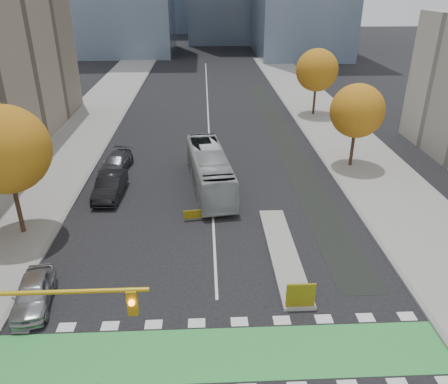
{
  "coord_description": "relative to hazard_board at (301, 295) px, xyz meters",
  "views": [
    {
      "loc": [
        -0.44,
        -12.28,
        14.36
      ],
      "look_at": [
        0.64,
        11.19,
        3.0
      ],
      "focal_mm": 35.0,
      "sensor_mm": 36.0,
      "label": 1
    }
  ],
  "objects": [
    {
      "name": "ground",
      "position": [
        -4.0,
        -4.2,
        -0.8
      ],
      "size": [
        300.0,
        300.0,
        0.0
      ],
      "primitive_type": "plane",
      "color": "black",
      "rests_on": "ground"
    },
    {
      "name": "sidewalk_west",
      "position": [
        -17.5,
        15.8,
        -0.73
      ],
      "size": [
        7.0,
        120.0,
        0.15
      ],
      "primitive_type": "cube",
      "color": "gray",
      "rests_on": "ground"
    },
    {
      "name": "sidewalk_east",
      "position": [
        9.5,
        15.8,
        -0.73
      ],
      "size": [
        7.0,
        120.0,
        0.15
      ],
      "primitive_type": "cube",
      "color": "gray",
      "rests_on": "ground"
    },
    {
      "name": "curb_west",
      "position": [
        -14.0,
        15.8,
        -0.73
      ],
      "size": [
        0.3,
        120.0,
        0.16
      ],
      "primitive_type": "cube",
      "color": "gray",
      "rests_on": "ground"
    },
    {
      "name": "curb_east",
      "position": [
        6.0,
        15.8,
        -0.73
      ],
      "size": [
        0.3,
        120.0,
        0.16
      ],
      "primitive_type": "cube",
      "color": "gray",
      "rests_on": "ground"
    },
    {
      "name": "bike_crossing",
      "position": [
        -4.0,
        -2.7,
        -0.79
      ],
      "size": [
        20.0,
        3.0,
        0.01
      ],
      "primitive_type": "cube",
      "color": "green",
      "rests_on": "ground"
    },
    {
      "name": "centre_line",
      "position": [
        -4.0,
        35.8,
        -0.8
      ],
      "size": [
        0.15,
        70.0,
        0.01
      ],
      "primitive_type": "cube",
      "color": "silver",
      "rests_on": "ground"
    },
    {
      "name": "bike_lane_paint",
      "position": [
        3.5,
        25.8,
        -0.8
      ],
      "size": [
        2.5,
        50.0,
        0.01
      ],
      "primitive_type": "cube",
      "color": "black",
      "rests_on": "ground"
    },
    {
      "name": "median_island",
      "position": [
        0.0,
        4.8,
        -0.72
      ],
      "size": [
        1.6,
        10.0,
        0.16
      ],
      "primitive_type": "cube",
      "color": "gray",
      "rests_on": "ground"
    },
    {
      "name": "hazard_board",
      "position": [
        0.0,
        0.0,
        0.0
      ],
      "size": [
        1.4,
        0.12,
        1.3
      ],
      "primitive_type": "cube",
      "color": "yellow",
      "rests_on": "median_island"
    },
    {
      "name": "tree_west",
      "position": [
        -16.0,
        7.8,
        4.82
      ],
      "size": [
        5.2,
        5.2,
        8.22
      ],
      "color": "#332114",
      "rests_on": "ground"
    },
    {
      "name": "tree_east_near",
      "position": [
        8.0,
        17.8,
        4.06
      ],
      "size": [
        4.4,
        4.4,
        7.08
      ],
      "color": "#332114",
      "rests_on": "ground"
    },
    {
      "name": "tree_east_far",
      "position": [
        8.5,
        33.8,
        4.44
      ],
      "size": [
        4.8,
        4.8,
        7.65
      ],
      "color": "#332114",
      "rests_on": "ground"
    },
    {
      "name": "bus",
      "position": [
        -4.13,
        14.09,
        0.68
      ],
      "size": [
        3.77,
        10.82,
        2.95
      ],
      "primitive_type": "imported",
      "rotation": [
        0.0,
        0.0,
        0.12
      ],
      "color": "#AEB5B6",
      "rests_on": "ground"
    },
    {
      "name": "parked_car_a",
      "position": [
        -12.94,
        0.88,
        -0.09
      ],
      "size": [
        2.22,
        4.33,
        1.41
      ],
      "primitive_type": "imported",
      "rotation": [
        0.0,
        0.0,
        0.14
      ],
      "color": "#9C9CA1",
      "rests_on": "ground"
    },
    {
      "name": "parked_car_b",
      "position": [
        -11.48,
        12.91,
        0.02
      ],
      "size": [
        1.93,
        5.03,
        1.64
      ],
      "primitive_type": "imported",
      "rotation": [
        0.0,
        0.0,
        -0.04
      ],
      "color": "black",
      "rests_on": "ground"
    },
    {
      "name": "parked_car_c",
      "position": [
        -11.9,
        17.91,
        -0.11
      ],
      "size": [
        2.5,
        4.93,
        1.37
      ],
      "primitive_type": "imported",
      "rotation": [
        0.0,
        0.0,
        -0.13
      ],
      "color": "#46474B",
      "rests_on": "ground"
    }
  ]
}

